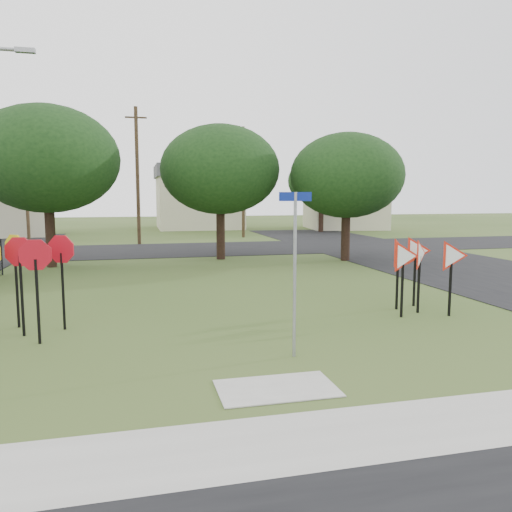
% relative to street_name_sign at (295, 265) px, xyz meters
% --- Properties ---
extents(ground, '(140.00, 140.00, 0.00)m').
position_rel_street_name_sign_xyz_m(ground, '(-0.82, 0.82, -1.88)').
color(ground, '#334A1B').
extents(sidewalk, '(30.00, 1.60, 0.02)m').
position_rel_street_name_sign_xyz_m(sidewalk, '(-0.82, -3.38, -1.87)').
color(sidewalk, '#9F9D96').
rests_on(sidewalk, ground).
extents(planting_strip, '(30.00, 0.80, 0.02)m').
position_rel_street_name_sign_xyz_m(planting_strip, '(-0.82, -4.58, -1.87)').
color(planting_strip, '#334A1B').
rests_on(planting_strip, ground).
extents(street_right, '(8.00, 50.00, 0.02)m').
position_rel_street_name_sign_xyz_m(street_right, '(11.18, 10.82, -1.87)').
color(street_right, black).
rests_on(street_right, ground).
extents(street_far, '(60.00, 8.00, 0.02)m').
position_rel_street_name_sign_xyz_m(street_far, '(-0.82, 20.82, -1.87)').
color(street_far, black).
rests_on(street_far, ground).
extents(curb_pad, '(2.00, 1.20, 0.02)m').
position_rel_street_name_sign_xyz_m(curb_pad, '(-0.82, -1.58, -1.87)').
color(curb_pad, '#9F9D96').
rests_on(curb_pad, ground).
extents(street_name_sign, '(0.68, 0.08, 3.31)m').
position_rel_street_name_sign_xyz_m(street_name_sign, '(0.00, 0.00, 0.00)').
color(street_name_sign, gray).
rests_on(street_name_sign, ground).
extents(stop_sign_cluster, '(2.19, 1.88, 2.33)m').
position_rel_street_name_sign_xyz_m(stop_sign_cluster, '(-5.57, 2.94, -0.14)').
color(stop_sign_cluster, black).
rests_on(stop_sign_cluster, ground).
extents(yield_sign_cluster, '(2.26, 1.49, 2.11)m').
position_rel_street_name_sign_xyz_m(yield_sign_cluster, '(4.51, 2.90, -0.32)').
color(yield_sign_cluster, black).
rests_on(yield_sign_cluster, ground).
extents(far_pole_a, '(1.40, 0.24, 9.00)m').
position_rel_street_name_sign_xyz_m(far_pole_a, '(-2.82, 24.82, 2.72)').
color(far_pole_a, '#43321F').
rests_on(far_pole_a, ground).
extents(far_pole_b, '(1.40, 0.24, 8.50)m').
position_rel_street_name_sign_xyz_m(far_pole_b, '(5.18, 28.82, 2.47)').
color(far_pole_b, '#43321F').
rests_on(far_pole_b, ground).
extents(far_pole_c, '(1.40, 0.24, 9.00)m').
position_rel_street_name_sign_xyz_m(far_pole_c, '(-10.82, 30.82, 2.72)').
color(far_pole_c, '#43321F').
rests_on(far_pole_c, ground).
extents(house_mid, '(8.40, 8.40, 6.20)m').
position_rel_street_name_sign_xyz_m(house_mid, '(3.18, 40.82, 1.27)').
color(house_mid, beige).
rests_on(house_mid, ground).
extents(house_right, '(8.30, 8.30, 7.20)m').
position_rel_street_name_sign_xyz_m(house_right, '(17.18, 36.82, 1.77)').
color(house_right, beige).
rests_on(house_right, ground).
extents(tree_near_left, '(6.40, 6.40, 7.27)m').
position_rel_street_name_sign_xyz_m(tree_near_left, '(-6.82, 14.82, 2.98)').
color(tree_near_left, black).
rests_on(tree_near_left, ground).
extents(tree_near_mid, '(6.00, 6.00, 6.80)m').
position_rel_street_name_sign_xyz_m(tree_near_mid, '(1.18, 15.82, 2.66)').
color(tree_near_mid, black).
rests_on(tree_near_mid, ground).
extents(tree_near_right, '(5.60, 5.60, 6.33)m').
position_rel_street_name_sign_xyz_m(tree_near_right, '(7.18, 13.82, 2.35)').
color(tree_near_right, black).
rests_on(tree_near_right, ground).
extents(tree_far_right, '(6.00, 6.00, 6.80)m').
position_rel_street_name_sign_xyz_m(tree_far_right, '(13.18, 32.82, 2.66)').
color(tree_far_right, black).
rests_on(tree_far_right, ground).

